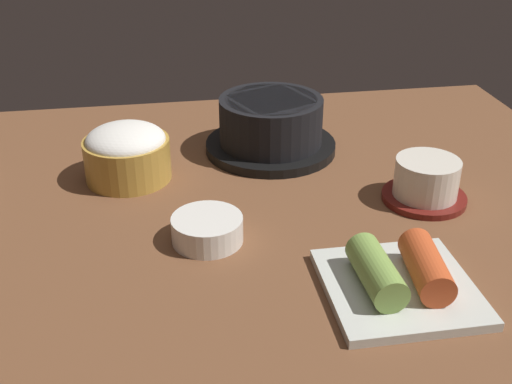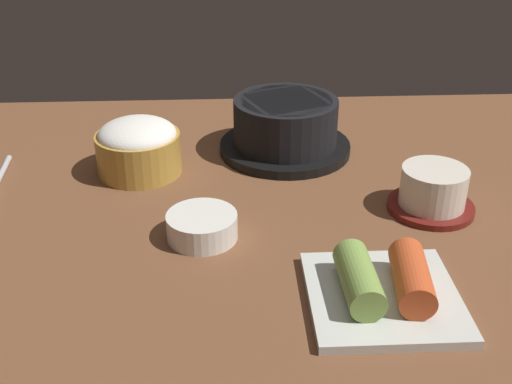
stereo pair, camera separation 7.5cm
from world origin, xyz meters
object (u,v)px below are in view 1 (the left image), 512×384
Objects in this scene: rice_bowl at (127,152)px; banchan_cup_center at (207,228)px; stone_pot at (271,126)px; tea_cup_with_saucer at (426,181)px; kimchi_plate at (400,278)px.

rice_bowl is 1.41× the size of banchan_cup_center.
tea_cup_with_saucer is (16.11, -17.73, -1.19)cm from stone_pot.
rice_bowl is 19.29cm from banchan_cup_center.
rice_bowl is at bearing -164.50° from stone_pot.
tea_cup_with_saucer reaches higher than banchan_cup_center.
banchan_cup_center is 0.55× the size of kimchi_plate.
tea_cup_with_saucer is 19.86cm from kimchi_plate.
rice_bowl is 0.78× the size of kimchi_plate.
rice_bowl is 38.23cm from tea_cup_with_saucer.
stone_pot is 2.35× the size of banchan_cup_center.
banchan_cup_center is (-11.34, -22.62, -2.24)cm from stone_pot.
tea_cup_with_saucer is (36.24, -12.15, -1.13)cm from rice_bowl.
tea_cup_with_saucer is at bearing -18.53° from rice_bowl.
tea_cup_with_saucer is 0.72× the size of kimchi_plate.
kimchi_plate is (26.50, -29.42, -2.15)cm from rice_bowl.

